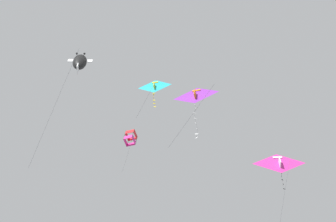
{
  "coord_description": "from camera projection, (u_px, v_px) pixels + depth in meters",
  "views": [
    {
      "loc": [
        31.63,
        12.15,
        0.77
      ],
      "look_at": [
        -0.48,
        -0.19,
        26.71
      ],
      "focal_mm": 62.25,
      "sensor_mm": 36.0,
      "label": 1
    }
  ],
  "objects": [
    {
      "name": "kite_box_highest",
      "position": [
        130.0,
        138.0,
        47.99
      ],
      "size": [
        1.2,
        0.81,
        4.24
      ],
      "rotation": [
        0.36,
        0.0,
        4.73
      ],
      "color": "red"
    },
    {
      "name": "kite_delta_mid_left",
      "position": [
        196.0,
        95.0,
        34.92
      ],
      "size": [
        2.13,
        2.66,
        5.22
      ],
      "rotation": [
        0.39,
        0.0,
        4.8
      ],
      "color": "purple"
    },
    {
      "name": "kite_delta_low_drifter",
      "position": [
        155.0,
        86.0,
        44.78
      ],
      "size": [
        1.64,
        2.07,
        3.9
      ],
      "rotation": [
        0.29,
        0.0,
        4.88
      ],
      "color": "#1EB2C6"
    },
    {
      "name": "kite_fish_far_centre",
      "position": [
        80.0,
        62.0,
        41.69
      ],
      "size": [
        3.38,
        3.02,
        10.56
      ],
      "rotation": [
        0.44,
        0.0,
        5.11
      ],
      "color": "black"
    },
    {
      "name": "kite_delta_upper_right",
      "position": [
        279.0,
        163.0,
        45.87
      ],
      "size": [
        2.48,
        3.12,
        9.44
      ],
      "rotation": [
        0.44,
        0.0,
        5.05
      ],
      "color": "#DB2D93"
    }
  ]
}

